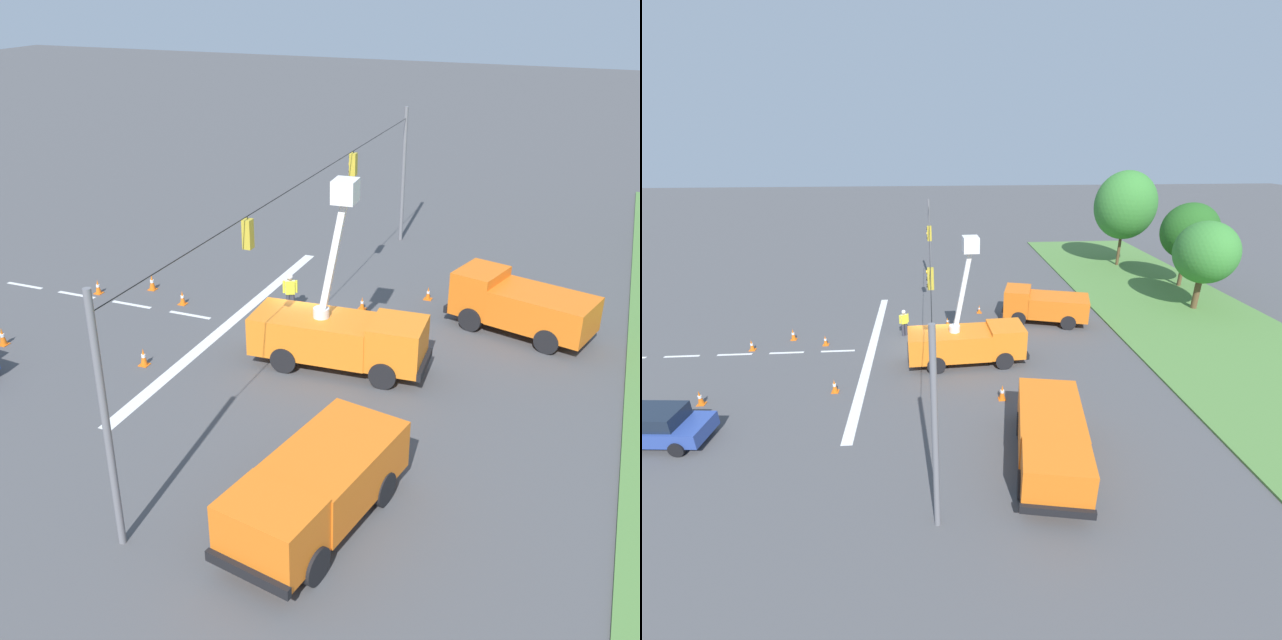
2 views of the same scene
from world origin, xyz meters
The scene contains 16 objects.
ground_plane centered at (0.00, 0.00, 0.00)m, with size 200.00×200.00×0.00m, color #4C4C4F.
lane_markings centered at (0.00, -5.18, 0.00)m, with size 17.60×15.25×0.01m.
signal_gantry centered at (0.04, 0.00, 4.25)m, with size 26.20×0.33×7.20m.
utility_truck_bucket_lift centered at (1.97, 1.96, 1.40)m, with size 2.58×6.71×7.19m.
utility_truck_support_near centered at (10.43, 4.43, 1.22)m, with size 6.51×3.56×2.07m.
utility_truck_support_far centered at (-3.59, 7.70, 1.24)m, with size 3.86×6.21×2.31m.
road_worker centered at (-1.95, -1.79, 1.00)m, with size 0.39×0.60×1.77m.
traffic_cone_foreground_left centered at (-0.52, -10.85, 0.33)m, with size 0.36×0.36×0.68m.
traffic_cone_foreground_right centered at (-3.33, 1.05, 0.28)m, with size 0.36×0.36×0.59m.
traffic_cone_mid_left centered at (-1.82, -8.78, 0.37)m, with size 0.36×0.36×0.75m.
traffic_cone_mid_right centered at (-5.49, 3.47, 0.28)m, with size 0.36×0.36×0.59m.
traffic_cone_near_bucket centered at (4.58, -4.96, 0.35)m, with size 0.36×0.36×0.71m.
traffic_cone_lane_edge_a centered at (-0.89, -6.59, 0.31)m, with size 0.36×0.36×0.65m.
traffic_cone_lane_edge_b centered at (5.21, -11.14, 0.37)m, with size 0.36×0.36×0.74m.
traffic_cone_far_left centered at (5.87, 3.31, 0.39)m, with size 0.36×0.36×0.79m.
traffic_cone_far_right centered at (-1.81, 3.79, 0.28)m, with size 0.36×0.36×0.60m.
Camera 1 is at (25.25, 10.44, 13.59)m, focal length 42.00 mm.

